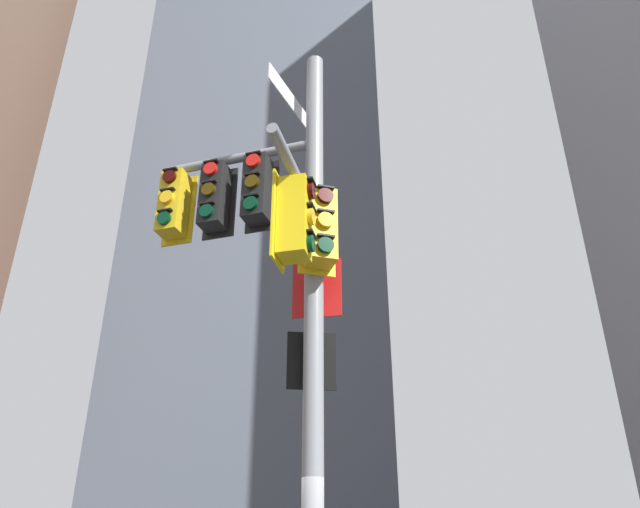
% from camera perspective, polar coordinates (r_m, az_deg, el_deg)
% --- Properties ---
extents(building_mid_block, '(12.95, 12.95, 50.82)m').
position_cam_1_polar(building_mid_block, '(41.39, -5.30, 8.11)').
color(building_mid_block, '#4C5460').
rests_on(building_mid_block, ground).
extents(signal_pole_assembly, '(2.60, 2.88, 8.52)m').
position_cam_1_polar(signal_pole_assembly, '(8.16, -4.06, -0.19)').
color(signal_pole_assembly, gray).
rests_on(signal_pole_assembly, ground).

